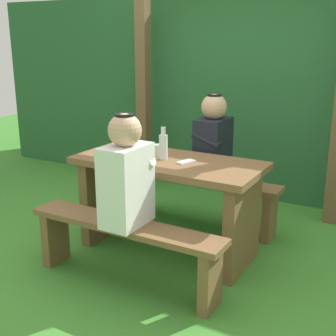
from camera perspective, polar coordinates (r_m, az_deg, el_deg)
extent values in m
plane|color=#40882F|center=(3.62, 0.00, -10.19)|extent=(12.00, 12.00, 0.00)
cube|color=#295E32|center=(5.12, 11.33, 9.16)|extent=(6.40, 1.03, 2.02)
cube|color=brown|center=(4.83, -3.09, 9.24)|extent=(0.12, 0.12, 2.05)
cube|color=brown|center=(3.36, 0.00, 0.64)|extent=(1.40, 0.64, 0.05)
cube|color=brown|center=(3.79, -7.91, -3.48)|extent=(0.08, 0.54, 0.68)
cube|color=brown|center=(3.25, 9.31, -7.01)|extent=(0.08, 0.54, 0.68)
cube|color=brown|center=(3.00, -5.49, -7.21)|extent=(1.40, 0.24, 0.04)
cube|color=brown|center=(3.46, -13.94, -8.35)|extent=(0.07, 0.22, 0.40)
cube|color=brown|center=(2.82, 5.32, -13.80)|extent=(0.07, 0.22, 0.40)
cube|color=brown|center=(3.93, 4.15, -1.41)|extent=(1.40, 0.24, 0.04)
cube|color=brown|center=(4.29, -3.40, -2.97)|extent=(0.07, 0.22, 0.40)
cube|color=brown|center=(3.80, 12.58, -5.95)|extent=(0.07, 0.22, 0.40)
cube|color=white|center=(2.89, -5.25, -2.20)|extent=(0.22, 0.34, 0.52)
sphere|color=tan|center=(2.80, -5.43, 4.71)|extent=(0.21, 0.21, 0.21)
cylinder|color=black|center=(2.78, -5.48, 6.51)|extent=(0.12, 0.12, 0.02)
cylinder|color=white|center=(2.97, -3.76, 0.45)|extent=(0.25, 0.07, 0.15)
cube|color=black|center=(3.82, 5.65, 2.37)|extent=(0.22, 0.34, 0.52)
sphere|color=tan|center=(3.75, 5.80, 7.63)|extent=(0.21, 0.21, 0.21)
cylinder|color=black|center=(3.74, 5.83, 8.99)|extent=(0.12, 0.12, 0.02)
cylinder|color=black|center=(3.67, 4.79, 3.49)|extent=(0.25, 0.07, 0.15)
cylinder|color=silver|center=(3.45, -1.33, 2.25)|extent=(0.07, 0.07, 0.09)
cylinder|color=silver|center=(3.35, -0.61, 2.62)|extent=(0.07, 0.07, 0.18)
cylinder|color=silver|center=(3.32, -0.62, 4.64)|extent=(0.04, 0.04, 0.06)
cube|color=silver|center=(3.29, 2.26, 0.80)|extent=(0.11, 0.15, 0.01)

